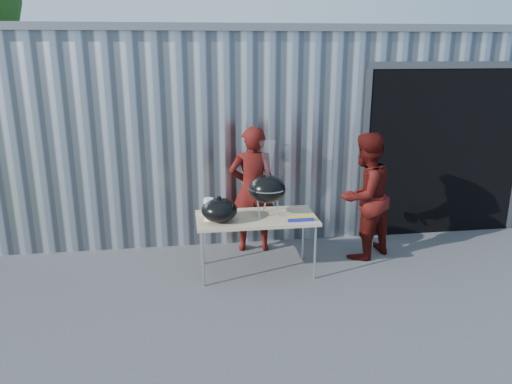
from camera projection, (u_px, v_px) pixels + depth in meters
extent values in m
plane|color=#434346|center=(239.00, 298.00, 5.78)|extent=(80.00, 80.00, 0.00)
cube|color=silver|center=(251.00, 114.00, 9.93)|extent=(8.00, 6.00, 3.00)
cube|color=slate|center=(251.00, 33.00, 9.50)|extent=(8.20, 6.20, 0.10)
cube|color=black|center=(425.00, 147.00, 8.04)|extent=(2.40, 1.20, 2.50)
cube|color=#4C4C51|center=(452.00, 65.00, 7.14)|extent=(2.52, 0.08, 0.10)
cube|color=tan|center=(256.00, 218.00, 6.26)|extent=(1.50, 0.75, 0.04)
cylinder|color=silver|center=(203.00, 259.00, 5.97)|extent=(0.03, 0.03, 0.71)
cylinder|color=silver|center=(315.00, 252.00, 6.17)|extent=(0.03, 0.03, 0.71)
cylinder|color=silver|center=(201.00, 240.00, 6.57)|extent=(0.03, 0.03, 0.71)
cylinder|color=silver|center=(303.00, 234.00, 6.76)|extent=(0.03, 0.03, 0.71)
ellipsoid|color=black|center=(267.00, 189.00, 6.22)|extent=(0.46, 0.46, 0.35)
cylinder|color=silver|center=(267.00, 188.00, 6.22)|extent=(0.47, 0.47, 0.02)
cylinder|color=silver|center=(267.00, 187.00, 6.22)|extent=(0.44, 0.44, 0.01)
cylinder|color=silver|center=(265.00, 203.00, 6.42)|extent=(0.02, 0.02, 0.24)
cylinder|color=silver|center=(258.00, 208.00, 6.20)|extent=(0.02, 0.02, 0.24)
cylinder|color=silver|center=(278.00, 207.00, 6.24)|extent=(0.02, 0.02, 0.24)
cylinder|color=#BF6744|center=(256.00, 186.00, 6.19)|extent=(0.02, 0.14, 0.02)
cylinder|color=#BF6744|center=(259.00, 186.00, 6.20)|extent=(0.02, 0.14, 0.02)
cylinder|color=#BF6744|center=(262.00, 186.00, 6.20)|extent=(0.02, 0.14, 0.02)
cylinder|color=#BF6744|center=(264.00, 186.00, 6.21)|extent=(0.02, 0.14, 0.02)
cylinder|color=#BF6744|center=(267.00, 186.00, 6.21)|extent=(0.02, 0.14, 0.02)
cylinder|color=#BF6744|center=(270.00, 186.00, 6.22)|extent=(0.02, 0.14, 0.02)
cylinder|color=#BF6744|center=(273.00, 186.00, 6.22)|extent=(0.02, 0.14, 0.02)
cylinder|color=#BF6744|center=(276.00, 186.00, 6.23)|extent=(0.02, 0.14, 0.02)
cylinder|color=#BF6744|center=(279.00, 185.00, 6.23)|extent=(0.02, 0.14, 0.02)
cone|color=silver|center=(267.00, 163.00, 6.13)|extent=(0.20, 0.20, 0.55)
ellipsoid|color=black|center=(219.00, 210.00, 6.06)|extent=(0.44, 0.44, 0.29)
cylinder|color=black|center=(219.00, 198.00, 6.01)|extent=(0.05, 0.05, 0.03)
cylinder|color=white|center=(209.00, 209.00, 6.09)|extent=(0.12, 0.12, 0.28)
cube|color=white|center=(212.00, 211.00, 6.32)|extent=(0.20, 0.15, 0.10)
cube|color=#1920A2|center=(301.00, 219.00, 6.09)|extent=(0.32, 0.06, 0.05)
cube|color=yellow|center=(301.00, 217.00, 6.08)|extent=(0.32, 0.06, 0.01)
imported|color=#450D0B|center=(253.00, 190.00, 6.93)|extent=(0.66, 0.45, 1.78)
imported|color=#450D0B|center=(365.00, 196.00, 6.72)|extent=(1.06, 0.99, 1.73)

